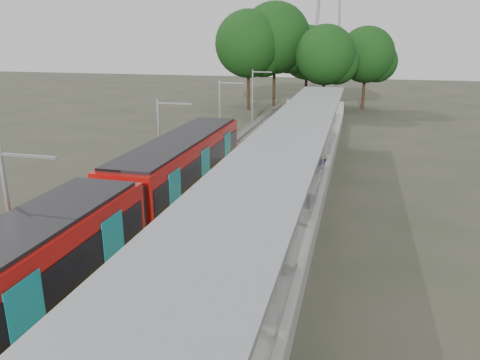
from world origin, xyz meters
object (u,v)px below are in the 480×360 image
bench_far (320,161)px  info_pillar_far (317,145)px  bench_near (270,249)px  bench_mid (298,187)px  train (117,213)px  litter_bin (264,252)px

bench_far → info_pillar_far: size_ratio=0.78×
bench_near → bench_mid: size_ratio=0.77×
info_pillar_far → bench_far: bearing=-99.8°
train → bench_far: train is taller
bench_near → bench_mid: bearing=78.2°
bench_mid → bench_far: bearing=97.4°
bench_far → bench_near: bearing=-88.3°
train → bench_mid: (6.31, 6.44, -0.43)m
bench_near → litter_bin: 0.31m
bench_mid → bench_far: 5.86m
info_pillar_far → litter_bin: size_ratio=1.95×
bench_far → bench_mid: bearing=-91.1°
bench_near → bench_far: 12.81m
train → bench_mid: 9.03m
bench_near → info_pillar_far: info_pillar_far is taller
bench_near → train: bearing=164.2°
bench_mid → info_pillar_far: size_ratio=0.99×
bench_far → info_pillar_far: bearing=103.3°
bench_near → bench_far: bench_far is taller
bench_far → litter_bin: 13.09m
info_pillar_far → bench_near: bearing=-109.3°
bench_far → info_pillar_far: (-0.42, 2.83, 0.29)m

